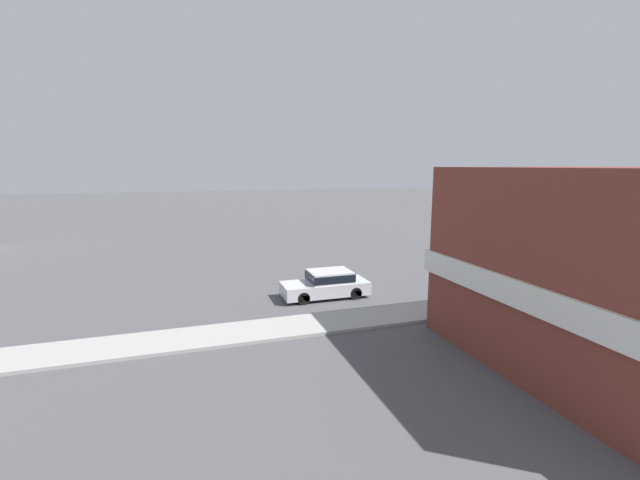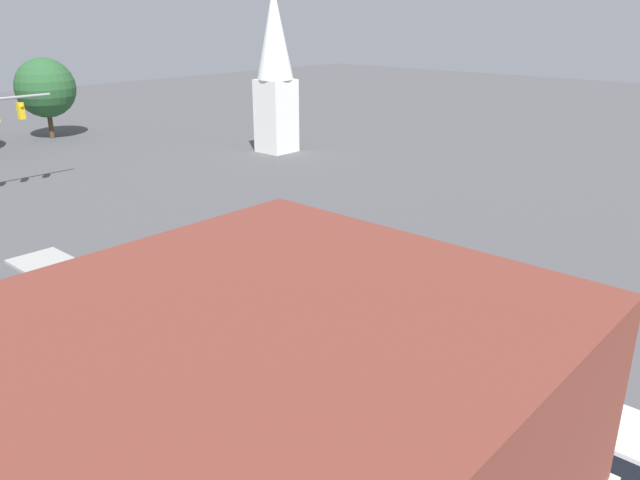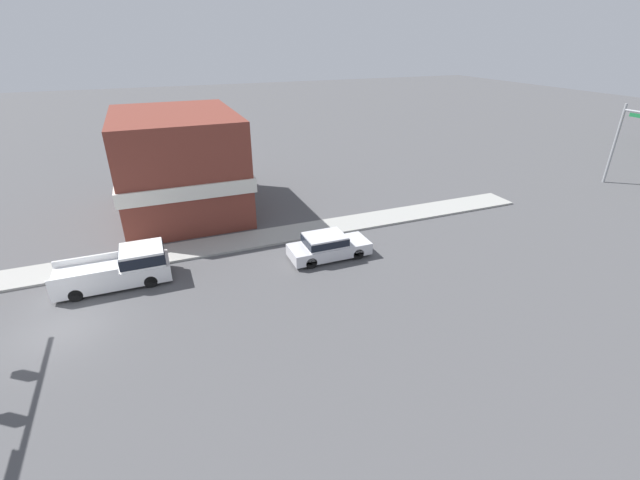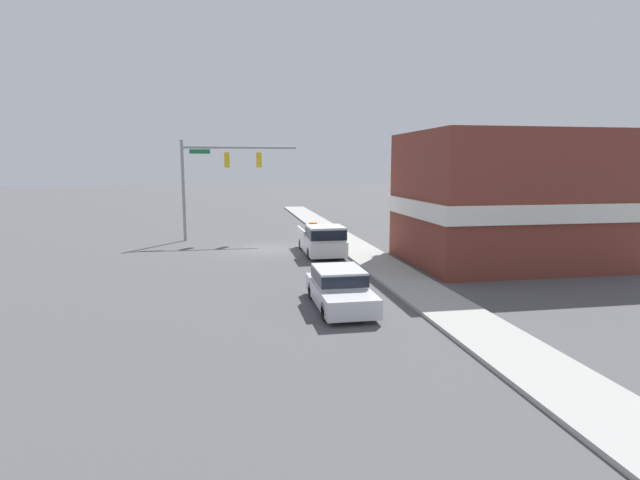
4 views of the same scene
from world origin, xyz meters
name	(u,v)px [view 4 (image 4 of 4)]	position (x,y,z in m)	size (l,w,h in m)	color
ground_plane	(265,249)	(0.00, 0.00, 0.00)	(200.00, 200.00, 0.00)	#4C4C4F
sidewalk_curb	(352,245)	(-5.70, 0.00, 0.07)	(2.40, 60.00, 0.14)	#9E9E99
near_signal_assembly	(219,168)	(2.76, -4.61, 5.10)	(8.02, 0.49, 7.00)	gray
car_lead	(340,287)	(-1.88, 13.51, 0.76)	(1.89, 4.67, 1.46)	black
pickup_truck_parked	(322,240)	(-3.24, 2.65, 0.91)	(2.11, 5.54, 1.84)	black
construction_barrel	(313,230)	(-3.90, -4.61, 0.56)	(0.63, 0.63, 1.10)	orange
corner_brick_building	(508,199)	(-12.71, 6.69, 3.45)	(10.93, 8.37, 7.02)	brown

